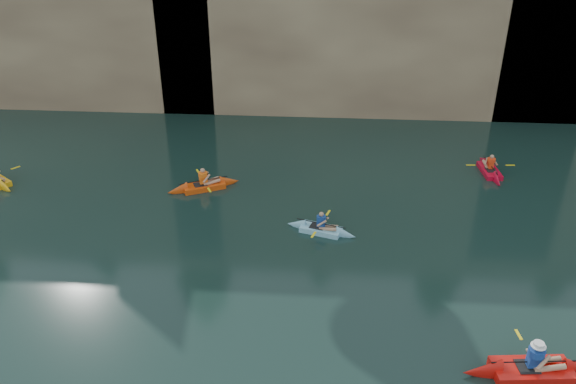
# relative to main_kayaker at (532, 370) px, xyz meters

# --- Properties ---
(cliff_slab_center) EXTENTS (24.00, 2.40, 11.40)m
(cliff_slab_center) POSITION_rel_main_kayaker_xyz_m (-3.30, 20.73, 5.52)
(cliff_slab_center) COLOR tan
(cliff_slab_center) RESTS_ON ground
(sea_cave_west) EXTENTS (4.50, 1.00, 4.00)m
(sea_cave_west) POSITION_rel_main_kayaker_xyz_m (-23.30, 20.08, 1.82)
(sea_cave_west) COLOR black
(sea_cave_west) RESTS_ON ground
(sea_cave_center) EXTENTS (3.50, 1.00, 3.20)m
(sea_cave_center) POSITION_rel_main_kayaker_xyz_m (-9.30, 20.08, 1.42)
(sea_cave_center) COLOR black
(sea_cave_center) RESTS_ON ground
(sea_cave_east) EXTENTS (5.00, 1.00, 4.50)m
(sea_cave_east) POSITION_rel_main_kayaker_xyz_m (4.70, 20.08, 2.07)
(sea_cave_east) COLOR black
(sea_cave_east) RESTS_ON ground
(main_kayaker) EXTENTS (3.76, 2.49, 1.38)m
(main_kayaker) POSITION_rel_main_kayaker_xyz_m (0.00, 0.00, 0.00)
(main_kayaker) COLOR red
(main_kayaker) RESTS_ON ground
(kayaker_orange) EXTENTS (3.19, 2.19, 1.22)m
(kayaker_orange) POSITION_rel_main_kayaker_xyz_m (-10.94, 10.08, -0.03)
(kayaker_orange) COLOR #DC470D
(kayaker_orange) RESTS_ON ground
(kayaker_ltblue_near) EXTENTS (2.81, 2.09, 1.08)m
(kayaker_ltblue_near) POSITION_rel_main_kayaker_xyz_m (-5.75, 6.84, -0.05)
(kayaker_ltblue_near) COLOR #84C6DD
(kayaker_ltblue_near) RESTS_ON ground
(kayaker_red_far) EXTENTS (2.24, 3.11, 1.13)m
(kayaker_red_far) POSITION_rel_main_kayaker_xyz_m (1.93, 12.65, -0.04)
(kayaker_red_far) COLOR red
(kayaker_red_far) RESTS_ON ground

